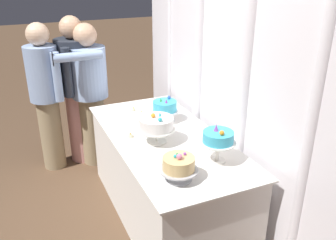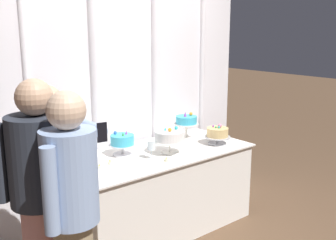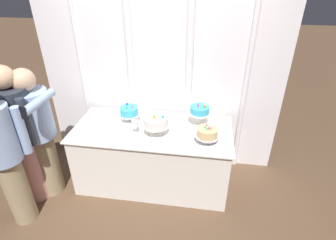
{
  "view_description": "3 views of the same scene",
  "coord_description": "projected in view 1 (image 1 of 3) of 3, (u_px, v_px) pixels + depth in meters",
  "views": [
    {
      "loc": [
        2.43,
        -0.95,
        2.06
      ],
      "look_at": [
        0.23,
        0.02,
        1.01
      ],
      "focal_mm": 38.76,
      "sensor_mm": 36.0,
      "label": 1
    },
    {
      "loc": [
        -2.21,
        -2.71,
        1.89
      ],
      "look_at": [
        0.18,
        0.16,
        1.02
      ],
      "focal_mm": 43.4,
      "sensor_mm": 36.0,
      "label": 2
    },
    {
      "loc": [
        0.55,
        -2.39,
        2.32
      ],
      "look_at": [
        0.19,
        0.07,
        0.91
      ],
      "focal_mm": 28.11,
      "sensor_mm": 36.0,
      "label": 3
    }
  ],
  "objects": [
    {
      "name": "cake_display_midright",
      "position": [
        218.0,
        139.0,
        2.51
      ],
      "size": [
        0.25,
        0.25,
        0.28
      ],
      "color": "silver",
      "rests_on": "cake_table"
    },
    {
      "name": "draped_curtain",
      "position": [
        224.0,
        40.0,
        2.83
      ],
      "size": [
        2.95,
        0.18,
        2.78
      ],
      "color": "white",
      "rests_on": "ground_plane"
    },
    {
      "name": "tealight_far_left",
      "position": [
        133.0,
        109.0,
        3.46
      ],
      "size": [
        0.04,
        0.04,
        0.04
      ],
      "color": "beige",
      "rests_on": "cake_table"
    },
    {
      "name": "tealight_near_left",
      "position": [
        141.0,
        113.0,
        3.37
      ],
      "size": [
        0.04,
        0.04,
        0.04
      ],
      "color": "beige",
      "rests_on": "cake_table"
    },
    {
      "name": "guest_man_dark_suit",
      "position": [
        77.0,
        87.0,
        3.83
      ],
      "size": [
        0.51,
        0.51,
        1.59
      ],
      "color": "#D6938E",
      "rests_on": "ground_plane"
    },
    {
      "name": "guest_girl_blue_dress",
      "position": [
        89.0,
        91.0,
        3.78
      ],
      "size": [
        0.51,
        0.61,
        1.52
      ],
      "color": "#9E8966",
      "rests_on": "ground_plane"
    },
    {
      "name": "guest_man_pink_jacket",
      "position": [
        46.0,
        93.0,
        3.67
      ],
      "size": [
        0.44,
        0.44,
        1.55
      ],
      "color": "#9E8966",
      "rests_on": "ground_plane"
    },
    {
      "name": "cake_display_leftmost",
      "position": [
        165.0,
        108.0,
        3.2
      ],
      "size": [
        0.24,
        0.24,
        0.22
      ],
      "color": "silver",
      "rests_on": "cake_table"
    },
    {
      "name": "cake_display_rightmost",
      "position": [
        179.0,
        165.0,
        2.33
      ],
      "size": [
        0.25,
        0.25,
        0.2
      ],
      "color": "#B2B2B7",
      "rests_on": "cake_table"
    },
    {
      "name": "cake_table",
      "position": [
        165.0,
        176.0,
        3.1
      ],
      "size": [
        1.79,
        0.84,
        0.76
      ],
      "color": "white",
      "rests_on": "ground_plane"
    },
    {
      "name": "cake_display_midleft",
      "position": [
        156.0,
        124.0,
        2.8
      ],
      "size": [
        0.29,
        0.29,
        0.24
      ],
      "color": "silver",
      "rests_on": "cake_table"
    },
    {
      "name": "tealight_near_right",
      "position": [
        130.0,
        136.0,
        2.94
      ],
      "size": [
        0.04,
        0.04,
        0.04
      ],
      "color": "beige",
      "rests_on": "cake_table"
    },
    {
      "name": "ground_plane",
      "position": [
        155.0,
        215.0,
        3.21
      ],
      "size": [
        24.0,
        24.0,
        0.0
      ],
      "primitive_type": "plane",
      "color": "brown"
    },
    {
      "name": "wine_glass",
      "position": [
        143.0,
        118.0,
        2.99
      ],
      "size": [
        0.07,
        0.07,
        0.16
      ],
      "color": "silver",
      "rests_on": "cake_table"
    }
  ]
}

